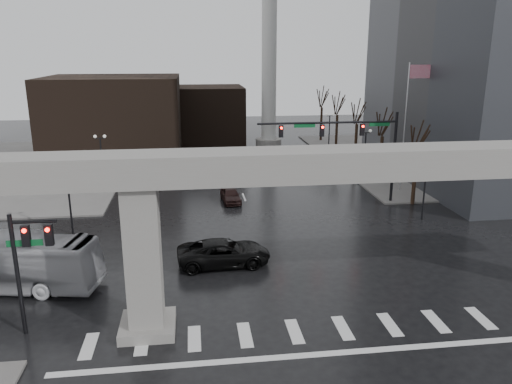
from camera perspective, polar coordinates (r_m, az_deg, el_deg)
ground at (r=25.85m, az=3.96°, el=-14.45°), size 160.00×160.00×0.00m
sidewalk_ne at (r=66.70m, az=20.10°, el=3.71°), size 28.00×36.00×0.15m
sidewalk_nw at (r=63.03m, az=-27.11°, el=2.26°), size 28.00×36.00×0.15m
elevated_guideway at (r=23.44m, az=7.31°, el=0.52°), size 48.00×2.60×8.70m
building_far_left at (r=65.03m, az=-15.84°, el=8.20°), size 16.00×14.00×10.00m
building_far_mid at (r=74.44m, az=-5.43°, el=8.85°), size 10.00×10.00×8.00m
smokestack at (r=68.66m, az=1.52°, el=16.14°), size 3.60×3.60×30.00m
signal_mast_arm at (r=43.45m, az=10.97°, el=6.05°), size 12.12×0.43×8.00m
signal_left_pole at (r=25.27m, az=-24.68°, el=-6.44°), size 2.30×0.30×6.00m
flagpole_assembly at (r=48.45m, az=17.07°, el=8.67°), size 2.06×0.12×12.00m
lamp_right_0 at (r=41.27m, az=18.83°, el=1.62°), size 1.22×0.32×5.11m
lamp_right_1 at (r=53.88m, az=12.39°, el=5.29°), size 1.22×0.32×5.11m
lamp_right_2 at (r=67.04m, az=8.39°, el=7.52°), size 1.22×0.32×5.11m
lamp_left_0 at (r=38.15m, az=-20.66°, el=0.32°), size 1.22×0.32×5.11m
lamp_left_1 at (r=51.53m, az=-17.29°, el=4.47°), size 1.22×0.32×5.11m
lamp_left_2 at (r=65.17m, az=-15.30°, el=6.89°), size 1.22×0.32×5.11m
tree_right_0 at (r=45.38m, az=17.74°, el=2.06°), size 1.09×1.58×7.50m
tree_right_1 at (r=52.53m, az=14.13°, el=4.22°), size 1.09×1.61×7.67m
tree_right_2 at (r=59.90m, az=11.38°, el=5.85°), size 1.10×1.63×7.85m
tree_right_3 at (r=67.41m, az=9.22°, el=7.11°), size 1.11×1.66×8.02m
tree_right_4 at (r=75.03m, az=7.50°, el=8.10°), size 1.12×1.69×8.19m
pickup_truck at (r=31.58m, az=-3.69°, el=-6.93°), size 5.95×2.97×1.62m
far_car at (r=44.36m, az=-2.93°, el=-0.34°), size 1.84×3.98×1.32m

